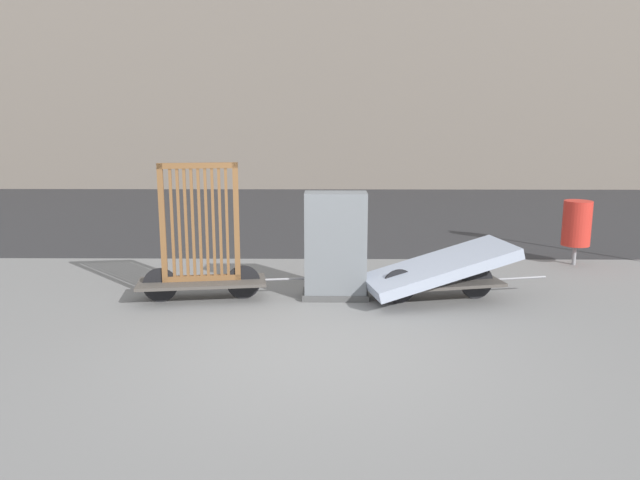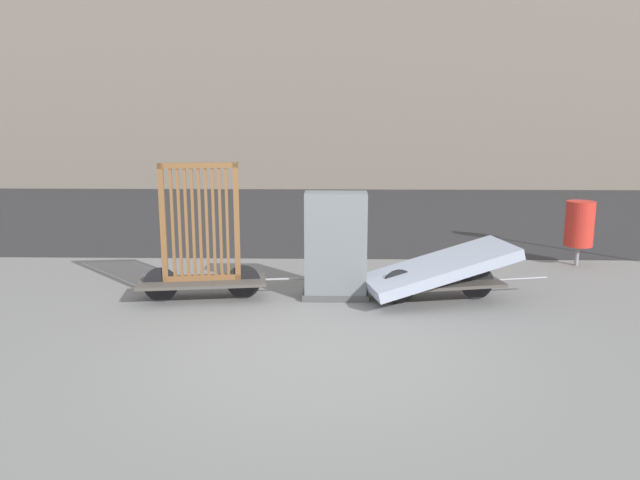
{
  "view_description": "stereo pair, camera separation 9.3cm",
  "coord_description": "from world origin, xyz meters",
  "px_view_note": "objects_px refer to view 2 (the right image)",
  "views": [
    {
      "loc": [
        0.08,
        -6.04,
        2.39
      ],
      "look_at": [
        0.0,
        1.75,
        0.8
      ],
      "focal_mm": 35.0,
      "sensor_mm": 36.0,
      "label": 1
    },
    {
      "loc": [
        0.18,
        -6.04,
        2.39
      ],
      "look_at": [
        0.0,
        1.75,
        0.8
      ],
      "focal_mm": 35.0,
      "sensor_mm": 36.0,
      "label": 2
    }
  ],
  "objects_px": {
    "bike_cart_with_bedframe": "(202,254)",
    "trash_bin": "(580,224)",
    "utility_cabinet": "(336,249)",
    "bike_cart_with_mattress": "(439,270)"
  },
  "relations": [
    {
      "from": "utility_cabinet",
      "to": "trash_bin",
      "type": "xyz_separation_m",
      "value": [
        3.86,
        1.87,
        0.02
      ]
    },
    {
      "from": "bike_cart_with_mattress",
      "to": "utility_cabinet",
      "type": "distance_m",
      "value": 1.36
    },
    {
      "from": "bike_cart_with_bedframe",
      "to": "bike_cart_with_mattress",
      "type": "height_order",
      "value": "bike_cart_with_bedframe"
    },
    {
      "from": "utility_cabinet",
      "to": "trash_bin",
      "type": "distance_m",
      "value": 4.29
    },
    {
      "from": "bike_cart_with_bedframe",
      "to": "trash_bin",
      "type": "bearing_deg",
      "value": 11.37
    },
    {
      "from": "bike_cart_with_bedframe",
      "to": "bike_cart_with_mattress",
      "type": "relative_size",
      "value": 0.94
    },
    {
      "from": "bike_cart_with_bedframe",
      "to": "bike_cart_with_mattress",
      "type": "bearing_deg",
      "value": -8.34
    },
    {
      "from": "bike_cart_with_bedframe",
      "to": "utility_cabinet",
      "type": "distance_m",
      "value": 1.73
    },
    {
      "from": "bike_cart_with_bedframe",
      "to": "trash_bin",
      "type": "height_order",
      "value": "bike_cart_with_bedframe"
    },
    {
      "from": "utility_cabinet",
      "to": "trash_bin",
      "type": "height_order",
      "value": "utility_cabinet"
    }
  ]
}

